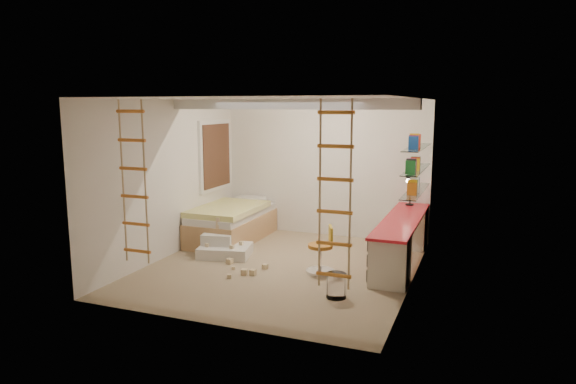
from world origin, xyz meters
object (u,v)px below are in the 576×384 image
at_px(desk, 402,239).
at_px(swivel_chair, 322,256).
at_px(bed, 232,223).
at_px(play_platform, 223,247).

height_order(desk, swivel_chair, desk).
bearing_deg(swivel_chair, bed, 149.87).
bearing_deg(bed, swivel_chair, -30.13).
relative_size(desk, swivel_chair, 3.87).
xyz_separation_m(bed, swivel_chair, (2.15, -1.25, -0.06)).
distance_m(bed, play_platform, 1.05).
distance_m(bed, swivel_chair, 2.49).
height_order(desk, play_platform, desk).
xyz_separation_m(bed, play_platform, (0.33, -0.98, -0.19)).
bearing_deg(desk, bed, 173.51).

